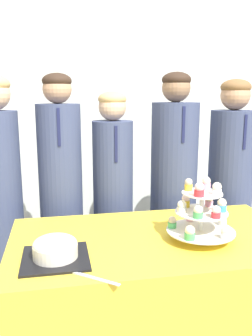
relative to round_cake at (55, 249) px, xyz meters
name	(u,v)px	position (x,y,z in m)	size (l,w,h in m)	color
wall_back	(109,102)	(0.48, 1.67, 0.57)	(9.00, 0.06, 2.70)	silver
table	(154,304)	(0.48, 0.15, -0.41)	(1.40, 0.77, 0.73)	yellow
round_cake	(55,249)	(0.00, 0.00, 0.00)	(0.28, 0.28, 0.10)	black
cake_knife	(79,274)	(0.09, -0.15, -0.05)	(0.22, 0.18, 0.01)	silver
cupcake_stand	(201,212)	(0.67, 0.08, 0.09)	(0.32, 0.32, 0.30)	silver
student_0	(1,204)	(-0.33, 0.80, -0.03)	(0.26, 0.27, 1.53)	#384266
student_1	(61,202)	(0.04, 0.80, -0.04)	(0.27, 0.28, 1.54)	#384266
student_2	(113,206)	(0.37, 0.80, -0.09)	(0.26, 0.26, 1.43)	#384266
student_3	(173,196)	(0.78, 0.80, -0.05)	(0.31, 0.31, 1.55)	#384266
student_4	(229,195)	(1.19, 0.80, -0.06)	(0.31, 0.31, 1.51)	#384266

